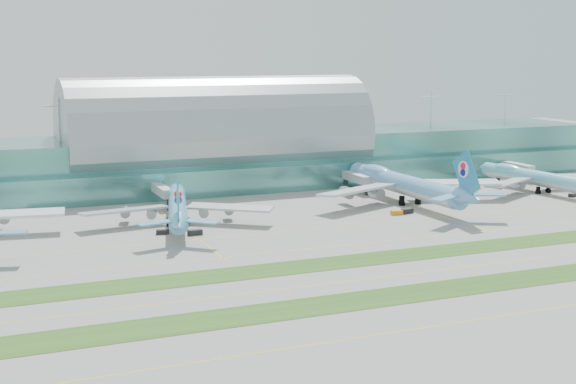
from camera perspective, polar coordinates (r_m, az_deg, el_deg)
name	(u,v)px	position (r m, az deg, el deg)	size (l,w,h in m)	color
ground	(371,261)	(204.89, 5.96, -4.91)	(700.00, 700.00, 0.00)	gray
terminal	(216,150)	(319.41, -5.11, 3.02)	(340.00, 69.10, 36.00)	#3D7A75
grass_strip_near	(432,291)	(181.75, 10.21, -6.93)	(420.00, 12.00, 0.08)	#2D591E
grass_strip_far	(368,259)	(206.58, 5.69, -4.78)	(420.00, 12.00, 0.08)	#2D591E
taxiline_a	(487,318)	(166.17, 13.98, -8.70)	(420.00, 0.35, 0.01)	yellow
taxiline_b	(400,275)	(193.17, 7.95, -5.87)	(420.00, 0.35, 0.01)	yellow
taxiline_c	(340,246)	(220.35, 3.72, -3.83)	(420.00, 0.35, 0.01)	yellow
taxiline_d	(307,230)	(239.73, 1.38, -2.69)	(420.00, 0.35, 0.01)	yellow
airliner_b	(178,206)	(249.10, -7.86, -0.96)	(57.47, 66.35, 18.52)	#61ADD7
airliner_c	(403,183)	(284.70, 8.18, 0.66)	(72.96, 82.70, 22.79)	#66A7E0
airliner_d	(536,177)	(318.27, 17.24, 1.03)	(58.67, 66.93, 18.41)	#62C1D9
gse_c	(163,232)	(236.39, -8.91, -2.81)	(3.71, 1.90, 1.37)	black
gse_d	(195,232)	(234.01, -6.63, -2.86)	(4.11, 1.99, 1.58)	black
gse_e	(397,212)	(263.74, 7.73, -1.45)	(3.71, 2.12, 1.48)	orange
gse_f	(407,211)	(266.43, 8.46, -1.34)	(4.16, 1.95, 1.63)	black
gse_g	(573,195)	(311.91, 19.58, -0.21)	(3.21, 1.84, 1.27)	black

